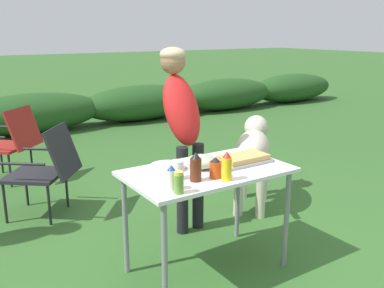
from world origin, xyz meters
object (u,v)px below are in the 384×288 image
at_px(plate_stack, 167,167).
at_px(hot_sauce_bottle, 215,168).
at_px(relish_jar, 179,183).
at_px(standing_person_in_dark_puffer, 182,116).
at_px(bbq_sauce_bottle, 196,167).
at_px(camp_chair_green_behind_table, 46,166).
at_px(mixing_bowl, 202,162).
at_px(camp_chair_near_hedge, 11,140).
at_px(mustard_bottle, 227,167).
at_px(folding_table, 207,181).
at_px(mayo_bottle, 171,178).
at_px(dog, 253,149).
at_px(paper_cup_stack, 177,170).
at_px(food_tray, 243,159).

xyz_separation_m(plate_stack, hot_sauce_bottle, (0.17, -0.31, 0.05)).
height_order(plate_stack, relish_jar, relish_jar).
distance_m(plate_stack, standing_person_in_dark_puffer, 0.74).
xyz_separation_m(bbq_sauce_bottle, camp_chair_green_behind_table, (-0.49, 1.67, -0.36)).
height_order(mixing_bowl, camp_chair_near_hedge, same).
bearing_deg(mustard_bottle, standing_person_in_dark_puffer, 74.90).
bearing_deg(camp_chair_near_hedge, bbq_sauce_bottle, -122.92).
bearing_deg(camp_chair_near_hedge, hot_sauce_bottle, -120.41).
height_order(plate_stack, camp_chair_green_behind_table, camp_chair_green_behind_table).
relative_size(mixing_bowl, hot_sauce_bottle, 1.53).
height_order(folding_table, plate_stack, plate_stack).
distance_m(hot_sauce_bottle, camp_chair_green_behind_table, 1.84).
height_order(mayo_bottle, camp_chair_green_behind_table, mayo_bottle).
height_order(bbq_sauce_bottle, dog, bbq_sauce_bottle).
distance_m(mixing_bowl, camp_chair_near_hedge, 2.77).
distance_m(bbq_sauce_bottle, relish_jar, 0.23).
height_order(hot_sauce_bottle, dog, hot_sauce_bottle).
xyz_separation_m(plate_stack, paper_cup_stack, (-0.04, -0.20, 0.04)).
relative_size(food_tray, mayo_bottle, 2.52).
bearing_deg(paper_cup_stack, camp_chair_near_hedge, 99.86).
bearing_deg(relish_jar, dog, 34.69).
bearing_deg(mayo_bottle, plate_stack, 63.88).
height_order(paper_cup_stack, mayo_bottle, mayo_bottle).
relative_size(standing_person_in_dark_puffer, camp_chair_near_hedge, 1.82).
bearing_deg(mixing_bowl, standing_person_in_dark_puffer, 69.30).
xyz_separation_m(folding_table, plate_stack, (-0.22, 0.15, 0.09)).
bearing_deg(folding_table, camp_chair_green_behind_table, 113.76).
xyz_separation_m(mixing_bowl, camp_chair_near_hedge, (-0.73, 2.66, -0.32)).
relative_size(hot_sauce_bottle, camp_chair_near_hedge, 0.16).
bearing_deg(mixing_bowl, mayo_bottle, -147.34).
bearing_deg(camp_chair_green_behind_table, plate_stack, -123.35).
relative_size(plate_stack, mustard_bottle, 1.26).
relative_size(mayo_bottle, camp_chair_green_behind_table, 0.18).
bearing_deg(food_tray, mayo_bottle, -165.29).
bearing_deg(folding_table, bbq_sauce_bottle, -143.48).
bearing_deg(dog, bbq_sauce_bottle, -99.58).
height_order(folding_table, standing_person_in_dark_puffer, standing_person_in_dark_puffer).
distance_m(mustard_bottle, standing_person_in_dark_puffer, 0.97).
bearing_deg(hot_sauce_bottle, folding_table, 71.56).
xyz_separation_m(food_tray, camp_chair_near_hedge, (-1.04, 2.72, -0.30)).
bearing_deg(relish_jar, mixing_bowl, 40.10).
bearing_deg(dog, mixing_bowl, -102.09).
height_order(food_tray, plate_stack, food_tray).
relative_size(paper_cup_stack, dog, 0.14).
bearing_deg(hot_sauce_bottle, standing_person_in_dark_puffer, 71.67).
height_order(food_tray, mixing_bowl, mixing_bowl).
distance_m(plate_stack, bbq_sauce_bottle, 0.30).
distance_m(hot_sauce_bottle, standing_person_in_dark_puffer, 0.92).
relative_size(relish_jar, camp_chair_green_behind_table, 0.16).
bearing_deg(hot_sauce_bottle, camp_chair_near_hedge, 103.51).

